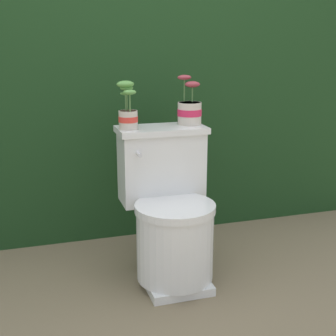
% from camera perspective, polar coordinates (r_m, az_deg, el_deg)
% --- Properties ---
extents(ground_plane, '(12.00, 12.00, 0.00)m').
position_cam_1_polar(ground_plane, '(2.37, -1.33, -14.06)').
color(ground_plane, '#75664C').
extents(hedge_backdrop, '(3.30, 1.00, 1.65)m').
position_cam_1_polar(hedge_backdrop, '(3.19, -7.02, 9.19)').
color(hedge_backdrop, '#193819').
rests_on(hedge_backdrop, ground).
extents(toilet, '(0.44, 0.53, 0.75)m').
position_cam_1_polar(toilet, '(2.30, 0.22, -5.55)').
color(toilet, silver).
rests_on(toilet, ground).
extents(potted_plant_left, '(0.10, 0.11, 0.23)m').
position_cam_1_polar(potted_plant_left, '(2.26, -4.93, 6.88)').
color(potted_plant_left, beige).
rests_on(potted_plant_left, toilet).
extents(potted_plant_midleft, '(0.12, 0.12, 0.25)m').
position_cam_1_polar(potted_plant_midleft, '(2.39, 2.64, 7.10)').
color(potted_plant_midleft, beige).
rests_on(potted_plant_midleft, toilet).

